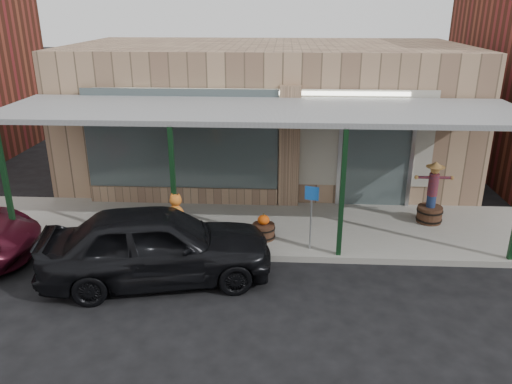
# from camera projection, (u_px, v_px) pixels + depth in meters

# --- Properties ---
(ground) EXTENTS (120.00, 120.00, 0.00)m
(ground) POSITION_uv_depth(u_px,v_px,m) (251.00, 314.00, 9.17)
(ground) COLOR black
(ground) RESTS_ON ground
(sidewalk) EXTENTS (40.00, 3.20, 0.15)m
(sidewalk) POSITION_uv_depth(u_px,v_px,m) (260.00, 228.00, 12.51)
(sidewalk) COLOR gray
(sidewalk) RESTS_ON ground
(storefront) EXTENTS (12.00, 6.25, 4.20)m
(storefront) POSITION_uv_depth(u_px,v_px,m) (267.00, 112.00, 16.06)
(storefront) COLOR tan
(storefront) RESTS_ON ground
(awning) EXTENTS (12.00, 3.00, 3.04)m
(awning) POSITION_uv_depth(u_px,v_px,m) (260.00, 112.00, 11.44)
(awning) COLOR slate
(awning) RESTS_ON ground
(block_buildings_near) EXTENTS (61.00, 8.00, 8.00)m
(block_buildings_near) POSITION_uv_depth(u_px,v_px,m) (330.00, 56.00, 16.34)
(block_buildings_near) COLOR brown
(block_buildings_near) RESTS_ON ground
(barrel_scarecrow) EXTENTS (0.97, 0.64, 1.60)m
(barrel_scarecrow) POSITION_uv_depth(u_px,v_px,m) (431.00, 202.00, 12.51)
(barrel_scarecrow) COLOR #482B1D
(barrel_scarecrow) RESTS_ON sidewalk
(barrel_pumpkin) EXTENTS (0.59, 0.59, 0.63)m
(barrel_pumpkin) POSITION_uv_depth(u_px,v_px,m) (263.00, 229.00, 11.73)
(barrel_pumpkin) COLOR #482B1D
(barrel_pumpkin) RESTS_ON sidewalk
(handicap_sign) EXTENTS (0.30, 0.11, 1.49)m
(handicap_sign) POSITION_uv_depth(u_px,v_px,m) (311.00, 209.00, 10.96)
(handicap_sign) COLOR gray
(handicap_sign) RESTS_ON sidewalk
(parked_sedan) EXTENTS (4.89, 2.74, 1.57)m
(parked_sedan) POSITION_uv_depth(u_px,v_px,m) (158.00, 245.00, 10.07)
(parked_sedan) COLOR black
(parked_sedan) RESTS_ON ground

